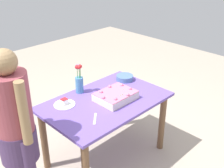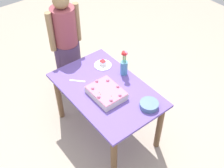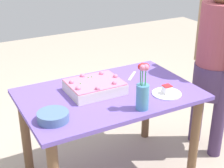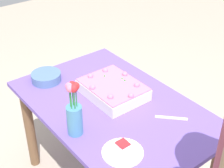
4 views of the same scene
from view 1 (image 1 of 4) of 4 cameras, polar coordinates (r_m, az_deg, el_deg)
The scene contains 8 objects.
ground_plane at distance 3.27m, azimuth -1.20°, elevation -14.48°, with size 8.00×8.00×0.00m, color #AF9F8C.
dining_table at distance 2.91m, azimuth -1.31°, elevation -5.47°, with size 1.27×0.81×0.73m.
sheet_cake at distance 2.84m, azimuth 0.76°, elevation -2.39°, with size 0.39×0.30×0.10m.
serving_plate_with_slice at distance 2.80m, azimuth -9.64°, elevation -3.91°, with size 0.21×0.21×0.07m.
cake_knife at distance 2.56m, azimuth -3.48°, elevation -7.04°, with size 0.18×0.02×0.00m, color silver.
flower_vase at distance 2.96m, azimuth -6.69°, elevation 0.68°, with size 0.08×0.08×0.32m.
fruit_bowl at distance 3.26m, azimuth 2.60°, elevation 1.29°, with size 0.20×0.20×0.06m, color #506F9B.
person_standing at distance 2.39m, azimuth -19.09°, elevation -7.78°, with size 0.31×0.45×1.49m.
Camera 1 is at (1.70, 1.80, 2.14)m, focal length 45.00 mm.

